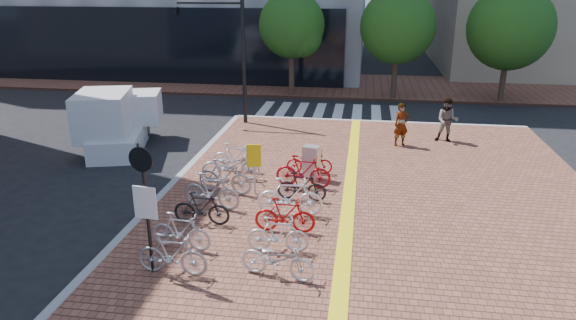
% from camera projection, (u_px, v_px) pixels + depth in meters
% --- Properties ---
extents(ground, '(120.00, 120.00, 0.00)m').
position_uv_depth(ground, '(274.00, 233.00, 14.33)').
color(ground, black).
rests_on(ground, ground).
extents(kerb_north, '(14.00, 0.25, 0.15)m').
position_uv_depth(kerb_north, '(377.00, 122.00, 25.08)').
color(kerb_north, gray).
rests_on(kerb_north, ground).
extents(far_sidewalk, '(70.00, 8.00, 0.15)m').
position_uv_depth(far_sidewalk, '(329.00, 85.00, 33.89)').
color(far_sidewalk, brown).
rests_on(far_sidewalk, ground).
extents(crosswalk, '(7.50, 4.00, 0.01)m').
position_uv_depth(crosswalk, '(329.00, 112.00, 27.32)').
color(crosswalk, silver).
rests_on(crosswalk, ground).
extents(street_trees, '(16.20, 4.60, 6.35)m').
position_uv_depth(street_trees, '(417.00, 28.00, 28.54)').
color(street_trees, '#38281E').
rests_on(street_trees, far_sidewalk).
extents(bike_0, '(1.74, 0.54, 1.03)m').
position_uv_depth(bike_0, '(172.00, 255.00, 11.88)').
color(bike_0, '#A2A2A7').
rests_on(bike_0, sidewalk).
extents(bike_1, '(1.70, 0.70, 0.99)m').
position_uv_depth(bike_1, '(181.00, 231.00, 13.03)').
color(bike_1, '#BCBCC1').
rests_on(bike_1, sidewalk).
extents(bike_2, '(1.63, 0.47, 0.98)m').
position_uv_depth(bike_2, '(201.00, 208.00, 14.36)').
color(bike_2, black).
rests_on(bike_2, sidewalk).
extents(bike_3, '(1.90, 0.84, 1.10)m').
position_uv_depth(bike_3, '(211.00, 191.00, 15.36)').
color(bike_3, '#AFAFB3').
rests_on(bike_3, sidewalk).
extents(bike_4, '(1.93, 0.87, 1.12)m').
position_uv_depth(bike_4, '(225.00, 176.00, 16.46)').
color(bike_4, '#A7A7AB').
rests_on(bike_4, sidewalk).
extents(bike_5, '(2.10, 1.05, 1.05)m').
position_uv_depth(bike_5, '(231.00, 165.00, 17.54)').
color(bike_5, '#BBBBC0').
rests_on(bike_5, sidewalk).
extents(bike_6, '(1.77, 0.64, 1.04)m').
position_uv_depth(bike_6, '(235.00, 157.00, 18.36)').
color(bike_6, white).
rests_on(bike_6, sidewalk).
extents(bike_7, '(1.88, 0.95, 0.95)m').
position_uv_depth(bike_7, '(278.00, 259.00, 11.78)').
color(bike_7, silver).
rests_on(bike_7, sidewalk).
extents(bike_8, '(1.62, 0.55, 0.96)m').
position_uv_depth(bike_8, '(278.00, 235.00, 12.90)').
color(bike_8, silver).
rests_on(bike_8, sidewalk).
extents(bike_9, '(1.67, 0.49, 1.00)m').
position_uv_depth(bike_9, '(285.00, 215.00, 13.91)').
color(bike_9, '#B10F0C').
rests_on(bike_9, sidewalk).
extents(bike_10, '(1.96, 0.63, 1.16)m').
position_uv_depth(bike_10, '(290.00, 197.00, 14.88)').
color(bike_10, white).
rests_on(bike_10, sidewalk).
extents(bike_11, '(1.58, 0.54, 0.94)m').
position_uv_depth(bike_11, '(302.00, 186.00, 15.93)').
color(bike_11, black).
rests_on(bike_11, sidewalk).
extents(bike_12, '(1.87, 0.63, 1.11)m').
position_uv_depth(bike_12, '(303.00, 171.00, 16.91)').
color(bike_12, '#A70B1C').
rests_on(bike_12, sidewalk).
extents(bike_13, '(1.65, 0.66, 0.85)m').
position_uv_depth(bike_13, '(309.00, 162.00, 18.15)').
color(bike_13, '#AC0C0D').
rests_on(bike_13, sidewalk).
extents(pedestrian_a, '(0.77, 0.65, 1.79)m').
position_uv_depth(pedestrian_a, '(401.00, 125.00, 21.07)').
color(pedestrian_a, gray).
rests_on(pedestrian_a, sidewalk).
extents(pedestrian_b, '(1.04, 0.88, 1.87)m').
position_uv_depth(pedestrian_b, '(447.00, 120.00, 21.58)').
color(pedestrian_b, '#535C69').
rests_on(pedestrian_b, sidewalk).
extents(utility_box, '(0.62, 0.52, 1.19)m').
position_uv_depth(utility_box, '(311.00, 162.00, 17.62)').
color(utility_box, silver).
rests_on(utility_box, sidewalk).
extents(yellow_sign, '(0.46, 0.14, 1.69)m').
position_uv_depth(yellow_sign, '(254.00, 160.00, 16.12)').
color(yellow_sign, '#B7B7BC').
rests_on(yellow_sign, sidewalk).
extents(notice_sign, '(0.58, 0.17, 3.13)m').
position_uv_depth(notice_sign, '(145.00, 195.00, 11.48)').
color(notice_sign, black).
rests_on(notice_sign, sidewalk).
extents(traffic_light_pole, '(3.27, 1.26, 6.10)m').
position_uv_depth(traffic_light_pole, '(213.00, 33.00, 23.61)').
color(traffic_light_pole, black).
rests_on(traffic_light_pole, sidewalk).
extents(box_truck, '(2.98, 4.71, 2.53)m').
position_uv_depth(box_truck, '(118.00, 122.00, 20.99)').
color(box_truck, silver).
rests_on(box_truck, ground).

